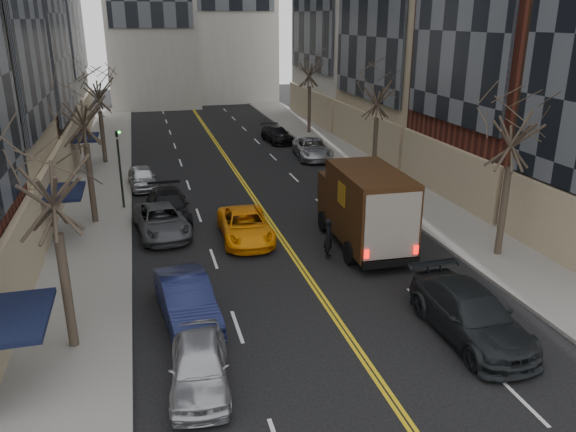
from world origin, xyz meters
The scene contains 21 objects.
sidewalk_left centered at (-9.00, 27.00, 0.07)m, with size 4.00×66.00×0.15m, color slate.
sidewalk_right centered at (9.00, 27.00, 0.07)m, with size 4.00×66.00×0.15m, color slate.
tree_lf_near centered at (-8.80, 8.00, 6.24)m, with size 3.20×3.20×8.41m.
tree_lf_mid centered at (-8.80, 20.00, 6.60)m, with size 3.20×3.20×8.91m.
tree_lf_far centered at (-8.80, 33.00, 6.02)m, with size 3.20×3.20×8.12m.
tree_rt_near centered at (8.80, 11.00, 6.45)m, with size 3.20×3.20×8.71m.
tree_rt_mid centered at (8.80, 25.00, 6.17)m, with size 3.20×3.20×8.32m.
tree_rt_far centered at (8.80, 40.00, 6.74)m, with size 3.20×3.20×9.11m.
traffic_signal centered at (-7.39, 22.00, 2.82)m, with size 0.29×0.26×4.70m.
ups_truck centered at (3.45, 13.69, 1.89)m, with size 3.04×6.97×3.76m.
observer_sedan centered at (3.91, 5.43, 0.81)m, with size 2.29×5.62×1.63m.
taxi centered at (-1.69, 15.91, 0.69)m, with size 2.30×4.99×1.39m, color orange.
pedestrian centered at (1.47, 12.85, 0.91)m, with size 0.66×0.43×1.81m, color black.
parked_lf_a centered at (-5.10, 5.02, 0.71)m, with size 1.68×4.17×1.42m, color #B3B4BB.
parked_lf_b centered at (-5.10, 8.92, 0.78)m, with size 1.65×4.73×1.56m, color #12173A.
parked_lf_c centered at (-5.53, 17.65, 0.70)m, with size 2.32×5.03×1.40m, color #46484D.
parked_lf_d centered at (-5.10, 19.56, 0.75)m, with size 2.11×5.20×1.51m, color black.
parked_lf_e centered at (-6.30, 26.10, 0.67)m, with size 1.57×3.91×1.33m, color #B9BCC1.
parked_rt_a centered at (5.10, 21.30, 0.68)m, with size 1.43×4.10×1.35m, color #45474C.
parked_rt_b centered at (6.30, 30.92, 0.73)m, with size 2.42×5.26×1.46m, color #ACAEB4.
parked_rt_c centered at (5.10, 37.30, 0.66)m, with size 1.84×4.53×1.31m, color black.
Camera 1 is at (-6.15, -8.88, 10.09)m, focal length 35.00 mm.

